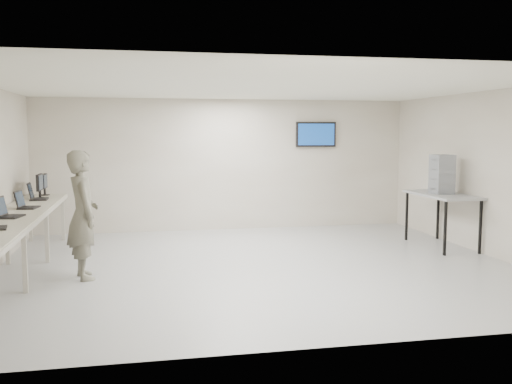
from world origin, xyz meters
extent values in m
cube|color=#B1B1AD|center=(0.00, 0.00, 0.00)|extent=(8.00, 7.00, 0.01)
cube|color=white|center=(0.00, 0.00, 2.80)|extent=(8.00, 7.00, 0.01)
cube|color=silver|center=(0.00, 3.50, 1.40)|extent=(8.00, 0.01, 2.80)
cube|color=silver|center=(0.00, -3.50, 1.40)|extent=(8.00, 0.01, 2.80)
cube|color=silver|center=(4.00, 0.00, 1.40)|extent=(0.01, 7.00, 2.80)
cube|color=black|center=(2.00, 3.48, 2.05)|extent=(0.15, 0.04, 0.15)
cube|color=black|center=(2.00, 3.44, 2.05)|extent=(0.90, 0.06, 0.55)
cube|color=navy|center=(2.00, 3.40, 2.05)|extent=(0.82, 0.01, 0.47)
cube|color=beige|center=(-3.60, 0.00, 0.88)|extent=(0.75, 6.00, 0.04)
cube|color=beige|center=(-3.23, 0.00, 0.85)|extent=(0.02, 6.00, 0.06)
cube|color=beige|center=(-3.30, -0.90, 0.43)|extent=(0.06, 0.06, 0.86)
cube|color=beige|center=(-3.90, 0.90, 0.43)|extent=(0.06, 0.06, 0.86)
cube|color=beige|center=(-3.30, 0.90, 0.43)|extent=(0.06, 0.06, 0.86)
cube|color=beige|center=(-3.90, 2.85, 0.43)|extent=(0.06, 0.06, 0.86)
cube|color=beige|center=(-3.30, 2.85, 0.43)|extent=(0.06, 0.06, 0.86)
cube|color=black|center=(-3.61, -0.15, 0.91)|extent=(0.35, 0.43, 0.02)
cube|color=black|center=(-3.74, -0.15, 1.06)|extent=(0.14, 0.37, 0.27)
cube|color=#172333|center=(-3.73, -0.15, 1.06)|extent=(0.11, 0.32, 0.23)
cube|color=black|center=(-3.54, 0.82, 0.91)|extent=(0.31, 0.40, 0.02)
cube|color=black|center=(-3.68, 0.82, 1.05)|extent=(0.12, 0.35, 0.26)
cube|color=#172333|center=(-3.66, 0.82, 1.05)|extent=(0.09, 0.31, 0.22)
cube|color=black|center=(-3.58, 2.00, 0.91)|extent=(0.30, 0.41, 0.02)
cube|color=black|center=(-3.72, 2.00, 1.07)|extent=(0.09, 0.38, 0.28)
cube|color=#172333|center=(-3.70, 2.00, 1.07)|extent=(0.07, 0.33, 0.24)
cylinder|color=black|center=(-3.60, 2.22, 0.91)|extent=(0.20, 0.20, 0.01)
cube|color=black|center=(-3.60, 2.22, 0.99)|extent=(0.04, 0.03, 0.16)
cube|color=black|center=(-3.60, 2.22, 1.19)|extent=(0.05, 0.45, 0.30)
cube|color=#172333|center=(-3.57, 2.22, 1.19)|extent=(0.00, 0.41, 0.26)
cylinder|color=black|center=(-3.60, 2.75, 0.91)|extent=(0.18, 0.18, 0.01)
cube|color=black|center=(-3.60, 2.75, 0.99)|extent=(0.04, 0.03, 0.15)
cube|color=black|center=(-3.60, 2.75, 1.17)|extent=(0.05, 0.41, 0.28)
cube|color=#172333|center=(-3.57, 2.75, 1.17)|extent=(0.00, 0.38, 0.24)
imported|color=#535747|center=(-2.62, -0.25, 0.92)|extent=(0.61, 0.77, 1.85)
cube|color=#969696|center=(3.60, 0.82, 0.96)|extent=(0.76, 1.64, 0.04)
cube|color=black|center=(3.27, 0.10, 0.47)|extent=(0.04, 0.04, 0.94)
cube|color=black|center=(3.27, 1.54, 0.47)|extent=(0.04, 0.04, 0.94)
cube|color=black|center=(3.93, 0.10, 0.47)|extent=(0.04, 0.04, 0.94)
cube|color=black|center=(3.93, 1.54, 0.47)|extent=(0.04, 0.04, 0.94)
cube|color=gray|center=(3.58, 0.82, 1.07)|extent=(0.34, 0.37, 0.18)
cube|color=gray|center=(3.58, 0.82, 1.25)|extent=(0.34, 0.37, 0.18)
cube|color=gray|center=(3.58, 0.82, 1.43)|extent=(0.34, 0.37, 0.18)
cube|color=gray|center=(3.58, 0.82, 1.60)|extent=(0.34, 0.37, 0.18)
camera|label=1|loc=(-1.79, -8.64, 2.10)|focal=40.00mm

